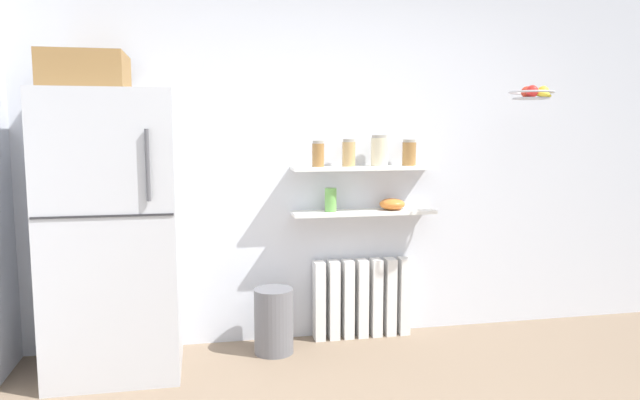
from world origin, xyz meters
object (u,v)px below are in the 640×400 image
refrigerator (112,226)px  storage_jar_3 (409,153)px  storage_jar_0 (318,154)px  shelf_bowl (392,204)px  hanging_fruit_basket (533,93)px  radiator (362,298)px  storage_jar_2 (379,151)px  trash_bin (274,321)px  storage_jar_1 (349,153)px  vase (331,200)px

refrigerator → storage_jar_3: 2.05m
storage_jar_0 → shelf_bowl: storage_jar_0 is taller
hanging_fruit_basket → radiator: bearing=156.9°
storage_jar_0 → shelf_bowl: 0.65m
storage_jar_3 → hanging_fruit_basket: 0.91m
storage_jar_2 → trash_bin: size_ratio=0.49×
radiator → storage_jar_2: (0.11, -0.03, 1.07)m
shelf_bowl → hanging_fruit_basket: 1.20m
refrigerator → hanging_fruit_basket: bearing=-3.8°
storage_jar_2 → storage_jar_3: 0.22m
storage_jar_1 → vase: bearing=180.0°
shelf_bowl → trash_bin: 1.16m
storage_jar_1 → hanging_fruit_basket: bearing=-19.8°
shelf_bowl → refrigerator: bearing=-172.9°
refrigerator → storage_jar_2: refrigerator is taller
storage_jar_3 → hanging_fruit_basket: (0.70, -0.41, 0.40)m
radiator → trash_bin: radiator is taller
storage_jar_0 → hanging_fruit_basket: size_ratio=0.61×
refrigerator → storage_jar_0: size_ratio=10.83×
storage_jar_2 → storage_jar_3: (0.22, 0.00, -0.02)m
storage_jar_0 → storage_jar_1: bearing=0.0°
shelf_bowl → radiator: bearing=171.9°
storage_jar_0 → trash_bin: (-0.34, -0.15, -1.11)m
radiator → storage_jar_3: bearing=-5.2°
vase → hanging_fruit_basket: hanging_fruit_basket is taller
storage_jar_1 → trash_bin: (-0.56, -0.15, -1.12)m
refrigerator → shelf_bowl: bearing=7.1°
radiator → storage_jar_0: storage_jar_0 is taller
trash_bin → storage_jar_0: bearing=24.5°
refrigerator → storage_jar_1: refrigerator is taller
refrigerator → trash_bin: refrigerator is taller
refrigerator → hanging_fruit_basket: (2.70, -0.18, 0.82)m
radiator → storage_jar_0: 1.10m
radiator → shelf_bowl: shelf_bowl is taller
storage_jar_2 → storage_jar_3: storage_jar_2 is taller
storage_jar_1 → storage_jar_3: (0.44, 0.00, -0.00)m
storage_jar_3 → shelf_bowl: bearing=180.0°
radiator → storage_jar_1: size_ratio=3.73×
vase → shelf_bowl: vase is taller
storage_jar_3 → trash_bin: storage_jar_3 is taller
refrigerator → storage_jar_1: size_ratio=10.27×
refrigerator → trash_bin: size_ratio=4.41×
refrigerator → storage_jar_1: 1.63m
radiator → vase: bearing=-172.9°
refrigerator → hanging_fruit_basket: size_ratio=6.65×
storage_jar_3 → vase: (-0.57, 0.00, -0.32)m
storage_jar_1 → hanging_fruit_basket: 1.28m
refrigerator → trash_bin: (1.00, 0.08, -0.69)m
storage_jar_1 → trash_bin: storage_jar_1 is taller
refrigerator → storage_jar_2: size_ratio=8.98×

